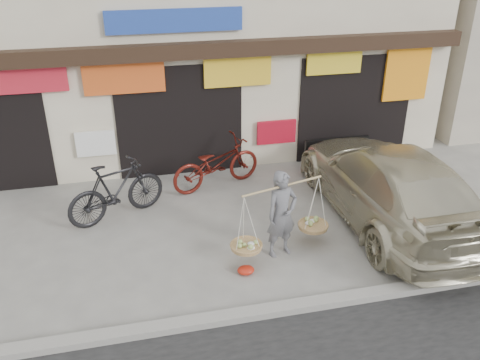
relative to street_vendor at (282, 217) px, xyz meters
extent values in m
plane|color=gray|center=(-1.35, 0.42, -0.78)|extent=(70.00, 70.00, 0.00)
cube|color=gray|center=(-1.35, -1.58, -0.72)|extent=(70.00, 0.25, 0.12)
cube|color=beige|center=(-1.35, 6.92, 2.72)|extent=(14.00, 6.00, 7.00)
cube|color=black|center=(-1.35, 3.77, 2.27)|extent=(14.00, 0.35, 0.35)
cube|color=black|center=(-1.35, 4.17, 0.57)|extent=(3.00, 0.60, 2.70)
cube|color=black|center=(3.15, 4.17, 0.57)|extent=(3.00, 0.60, 2.70)
cube|color=red|center=(-4.55, 3.84, 1.82)|extent=(1.60, 0.08, 0.60)
cube|color=#DD561E|center=(-2.55, 3.84, 1.72)|extent=(1.80, 0.08, 0.70)
cube|color=yellow|center=(0.05, 3.84, 1.72)|extent=(1.60, 0.08, 0.70)
cube|color=yellow|center=(2.45, 3.84, 1.82)|extent=(1.40, 0.08, 0.60)
cube|color=orange|center=(4.45, 3.84, 1.42)|extent=(1.20, 0.08, 1.40)
cube|color=white|center=(-3.35, 3.84, 0.22)|extent=(0.90, 0.08, 0.60)
cube|color=#B50F23|center=(1.05, 3.84, 0.12)|extent=(1.00, 0.08, 0.60)
cube|color=#2444A7|center=(-1.35, 3.84, 2.92)|extent=(3.00, 0.08, 0.50)
imported|color=slate|center=(0.00, 0.00, 0.06)|extent=(0.70, 0.55, 1.69)
cylinder|color=tan|center=(0.00, 0.00, 0.64)|extent=(1.60, 0.47, 0.04)
cylinder|color=#A88350|center=(-0.71, -0.19, -0.40)|extent=(0.56, 0.56, 0.07)
ellipsoid|color=#A5BF66|center=(-0.71, -0.19, -0.34)|extent=(0.39, 0.39, 0.10)
cylinder|color=#A88350|center=(0.71, 0.19, -0.40)|extent=(0.56, 0.56, 0.07)
ellipsoid|color=#A5BF66|center=(0.71, 0.19, -0.34)|extent=(0.39, 0.39, 0.10)
imported|color=black|center=(-2.94, 2.03, -0.14)|extent=(2.20, 1.45, 1.29)
imported|color=#52140E|center=(-0.66, 2.99, -0.20)|extent=(2.36, 1.44, 1.17)
imported|color=beige|center=(2.54, 0.78, 0.02)|extent=(2.27, 5.53, 1.60)
cube|color=black|center=(2.52, 3.40, -0.23)|extent=(1.70, 0.11, 0.45)
cube|color=silver|center=(2.52, 3.47, -0.33)|extent=(0.45, 0.02, 0.12)
ellipsoid|color=red|center=(-0.78, -0.47, -0.71)|extent=(0.31, 0.25, 0.14)
camera|label=1|loc=(-2.54, -7.60, 4.76)|focal=38.00mm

